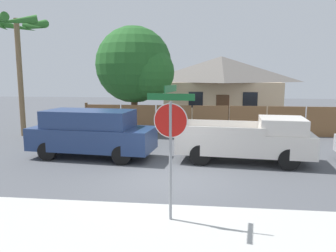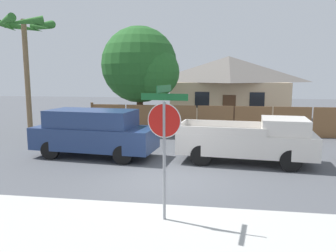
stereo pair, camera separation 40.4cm
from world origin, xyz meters
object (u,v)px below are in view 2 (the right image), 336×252
oak_tree (142,66)px  orange_pickup (251,140)px  stop_sign (164,129)px  red_suv (94,132)px  house (228,86)px  palm_tree (24,34)px

oak_tree → orange_pickup: oak_tree is taller
orange_pickup → stop_sign: stop_sign is taller
red_suv → house: bearing=72.8°
red_suv → stop_sign: stop_sign is taller
house → stop_sign: house is taller
oak_tree → palm_tree: (-5.95, -2.56, 1.66)m
palm_tree → red_suv: size_ratio=1.24×
palm_tree → stop_sign: size_ratio=2.07×
oak_tree → palm_tree: bearing=-156.7°
palm_tree → orange_pickup: bearing=-20.3°
oak_tree → orange_pickup: size_ratio=1.20×
house → stop_sign: 19.29m
oak_tree → palm_tree: size_ratio=0.98×
red_suv → orange_pickup: size_ratio=0.98×
house → red_suv: (-5.76, -13.70, -1.47)m
house → red_suv: 14.93m
house → red_suv: bearing=-112.8°
red_suv → oak_tree: bearing=91.8°
palm_tree → stop_sign: 13.94m
palm_tree → oak_tree: bearing=23.3°
orange_pickup → stop_sign: size_ratio=1.69×
house → red_suv: house is taller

